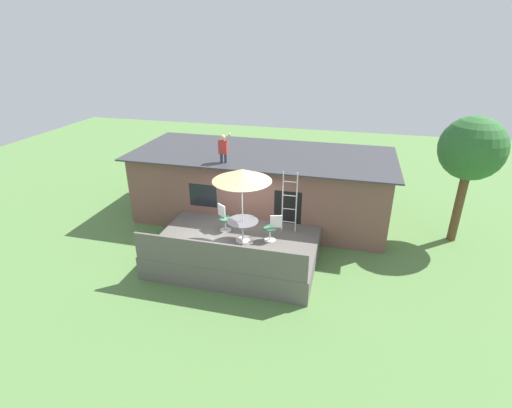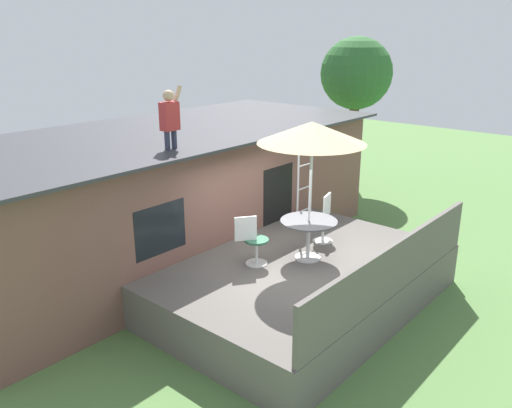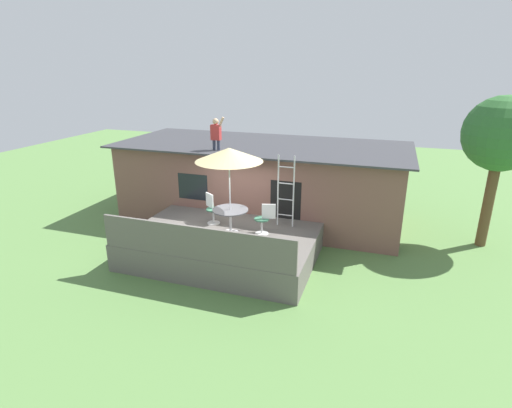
% 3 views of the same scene
% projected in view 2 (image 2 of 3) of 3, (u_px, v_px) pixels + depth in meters
% --- Properties ---
extents(ground_plane, '(40.00, 40.00, 0.00)m').
position_uv_depth(ground_plane, '(296.00, 300.00, 9.80)').
color(ground_plane, '#567F42').
extents(house, '(10.50, 4.50, 2.78)m').
position_uv_depth(house, '(167.00, 193.00, 11.59)').
color(house, brown).
rests_on(house, ground).
extents(deck, '(5.41, 3.93, 0.80)m').
position_uv_depth(deck, '(296.00, 281.00, 9.67)').
color(deck, '#605B56').
rests_on(deck, ground).
extents(deck_railing, '(5.31, 0.08, 0.90)m').
position_uv_depth(deck_railing, '(395.00, 268.00, 8.22)').
color(deck_railing, '#605B56').
rests_on(deck_railing, deck).
extents(patio_table, '(1.04, 1.04, 0.74)m').
position_uv_depth(patio_table, '(309.00, 229.00, 9.49)').
color(patio_table, silver).
rests_on(patio_table, deck).
extents(patio_umbrella, '(1.90, 1.90, 2.54)m').
position_uv_depth(patio_umbrella, '(312.00, 133.00, 8.94)').
color(patio_umbrella, silver).
rests_on(patio_umbrella, deck).
extents(step_ladder, '(0.52, 0.04, 2.20)m').
position_uv_depth(step_ladder, '(305.00, 176.00, 10.98)').
color(step_ladder, silver).
rests_on(step_ladder, deck).
extents(person_figure, '(0.47, 0.20, 1.11)m').
position_uv_depth(person_figure, '(170.00, 115.00, 9.23)').
color(person_figure, '#33384C').
rests_on(person_figure, house).
extents(patio_chair_left, '(0.56, 0.47, 0.92)m').
position_uv_depth(patio_chair_left, '(253.00, 241.00, 9.28)').
color(patio_chair_left, silver).
rests_on(patio_chair_left, deck).
extents(patio_chair_right, '(0.61, 0.44, 0.92)m').
position_uv_depth(patio_chair_right, '(324.00, 219.00, 10.38)').
color(patio_chair_right, silver).
rests_on(patio_chair_right, deck).
extents(backyard_tree, '(2.22, 2.22, 4.69)m').
position_uv_depth(backyard_tree, '(356.00, 75.00, 16.16)').
color(backyard_tree, brown).
rests_on(backyard_tree, ground).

